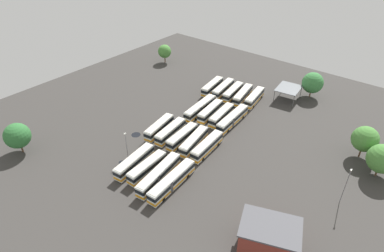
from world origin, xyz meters
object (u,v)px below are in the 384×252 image
Objects in this scene: depot_building at (269,238)px; bus_row3_slot1 at (243,95)px; lamp_post_mid_lot at (126,145)px; tree_north_edge at (313,83)px; bus_row3_slot2 at (233,92)px; bus_row2_slot1 at (221,115)px; tree_west_edge at (165,51)px; bus_row0_slot0 at (172,181)px; lamp_post_near_entrance at (346,185)px; bus_row2_slot2 at (210,111)px; bus_row3_slot0 at (254,98)px; bus_row0_slot3 at (135,162)px; tree_south_edge at (365,139)px; maintenance_shelter at (289,88)px; tree_northwest at (17,136)px; bus_row1_slot2 at (182,137)px; bus_row3_slot4 at (212,87)px; bus_row3_slot3 at (223,89)px; bus_row1_slot3 at (171,132)px; bus_row1_slot1 at (194,141)px; bus_row0_slot1 at (159,175)px; tree_east_edge at (382,159)px; bus_row1_slot0 at (207,146)px; bus_row1_slot4 at (159,128)px; bus_row0_slot2 at (147,168)px; bus_row2_slot3 at (200,108)px.

bus_row3_slot1 is at bearing 36.15° from depot_building.
tree_north_edge is (62.27, -23.68, 0.91)m from lamp_post_mid_lot.
bus_row2_slot1 is at bearing -159.70° from bus_row3_slot2.
tree_west_edge is (54.53, 77.37, 1.49)m from depot_building.
bus_row0_slot0 is at bearing 87.72° from depot_building.
lamp_post_near_entrance reaches higher than bus_row0_slot0.
bus_row2_slot2 and bus_row3_slot0 have the same top height.
bus_row2_slot2 is 1.52× the size of lamp_post_mid_lot.
bus_row0_slot3 is 1.00× the size of depot_building.
tree_south_edge is (-6.35, -43.65, 3.78)m from bus_row3_slot2.
tree_northwest is at bearing 149.34° from maintenance_shelter.
maintenance_shelter is 83.17m from tree_northwest.
bus_row1_slot2 is 32.53m from bus_row3_slot0.
bus_row1_slot2 is 0.96× the size of bus_row3_slot4.
bus_row1_slot2 is 31.82m from bus_row3_slot3.
bus_row1_slot3 is at bearing 156.10° from tree_north_edge.
maintenance_shelter is 1.25× the size of tree_west_edge.
bus_row1_slot1 is 0.96× the size of bus_row3_slot3.
tree_north_edge is (63.28, -11.51, 3.44)m from bus_row0_slot1.
bus_row1_slot3 is 54.71m from tree_west_edge.
bus_row0_slot3 is 31.88m from bus_row2_slot1.
bus_row3_slot0 is (47.79, -6.59, -0.00)m from bus_row0_slot3.
bus_row3_slot4 is 1.61× the size of tree_west_edge.
bus_row3_slot2 is 52.18m from lamp_post_near_entrance.
lamp_post_near_entrance is 19.74m from tree_south_edge.
tree_east_edge is 7.38m from tree_south_edge.
bus_row1_slot0 is 31.36m from bus_row3_slot1.
bus_row0_slot3 is at bearing 179.24° from bus_row2_slot2.
tree_south_edge reaches higher than depot_building.
tree_northwest reaches higher than bus_row3_slot2.
tree_south_edge reaches higher than tree_west_edge.
bus_row3_slot2 is at bearing 95.54° from bus_row3_slot1.
bus_row0_slot0 is at bearing -173.52° from bus_row3_slot0.
bus_row1_slot2 is at bearing -173.61° from bus_row3_slot2.
tree_north_edge is 0.99× the size of tree_south_edge.
tree_south_edge is (25.30, -48.29, 3.78)m from bus_row1_slot4.
bus_row3_slot4 is (30.05, 7.27, 0.00)m from bus_row1_slot3.
bus_row3_slot0 is 1.37× the size of tree_east_edge.
bus_row2_slot1 is (31.23, 3.62, -0.00)m from bus_row0_slot1.
bus_row2_slot1 is at bearing 102.70° from tree_south_edge.
bus_row0_slot3 is 1.10× the size of bus_row1_slot2.
bus_row2_slot1 is 1.37× the size of tree_east_edge.
tree_north_edge is at bearing -23.90° from bus_row1_slot3.
bus_row0_slot2 is at bearing 116.70° from lamp_post_near_entrance.
bus_row2_slot1 is 0.99× the size of bus_row2_slot2.
lamp_post_near_entrance reaches higher than bus_row1_slot4.
bus_row1_slot1 is 31.88m from bus_row3_slot0.
bus_row3_slot1 is 1.45× the size of tree_east_edge.
tree_northwest is 0.98× the size of tree_east_edge.
tree_north_edge reaches higher than bus_row2_slot3.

